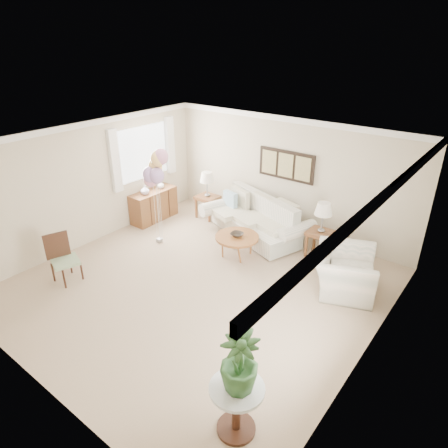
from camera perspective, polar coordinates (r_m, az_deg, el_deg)
name	(u,v)px	position (r m, az deg, el deg)	size (l,w,h in m)	color
ground_plane	(199,285)	(7.40, -3.56, -8.72)	(6.00, 6.00, 0.00)	tan
room_shell	(195,200)	(6.75, -4.12, 3.43)	(6.04, 6.04, 2.60)	beige
wall_art_triptych	(286,165)	(8.94, 8.86, 8.30)	(1.35, 0.06, 0.65)	black
sofa	(257,221)	(8.98, 4.67, 0.40)	(2.70, 1.58, 0.90)	silver
end_table_left	(207,200)	(9.81, -2.38, 3.51)	(0.52, 0.47, 0.57)	brown
end_table_right	(321,236)	(8.30, 13.64, -1.62)	(0.51, 0.47, 0.56)	brown
lamp_left	(207,178)	(9.61, -2.44, 6.60)	(0.35, 0.35, 0.61)	gray
lamp_right	(324,210)	(8.07, 14.06, 1.97)	(0.35, 0.35, 0.63)	gray
coffee_table	(237,238)	(8.11, 1.87, -1.96)	(0.89, 0.89, 0.45)	brown
decor_bowl	(237,234)	(8.09, 1.86, -1.51)	(0.26, 0.26, 0.06)	#2A231C
armchair	(345,271)	(7.40, 16.86, -6.49)	(1.15, 1.01, 0.75)	silver
side_table	(237,398)	(4.84, 1.83, -23.60)	(0.63, 0.63, 0.68)	silver
potted_plant	(239,362)	(4.44, 2.20, -19.08)	(0.42, 0.42, 0.75)	#245025
accent_chair	(63,257)	(7.88, -22.06, -4.37)	(0.57, 0.57, 0.92)	gray
credenza	(154,205)	(9.89, -10.00, 2.66)	(0.46, 1.20, 0.74)	brown
vase_white	(145,190)	(9.55, -11.24, 4.78)	(0.20, 0.20, 0.21)	silver
vase_sage	(161,185)	(9.87, -9.04, 5.56)	(0.17, 0.17, 0.18)	silver
balloon_cluster	(155,169)	(8.24, -9.80, 7.73)	(0.57, 0.44, 2.13)	gray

